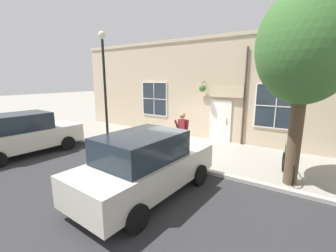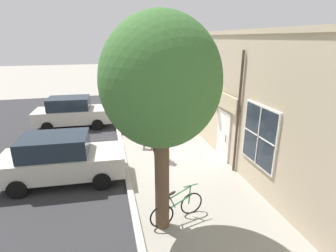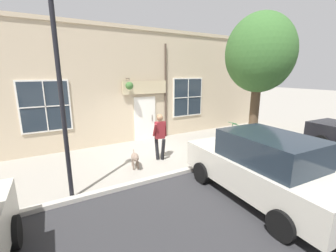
{
  "view_description": "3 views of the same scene",
  "coord_description": "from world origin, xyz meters",
  "px_view_note": "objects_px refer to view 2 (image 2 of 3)",
  "views": [
    {
      "loc": [
        8.65,
        4.79,
        3.13
      ],
      "look_at": [
        0.17,
        -0.87,
        0.98
      ],
      "focal_mm": 24.0,
      "sensor_mm": 36.0,
      "label": 1
    },
    {
      "loc": [
        2.59,
        10.26,
        4.95
      ],
      "look_at": [
        -0.32,
        -1.55,
        0.85
      ],
      "focal_mm": 28.0,
      "sensor_mm": 36.0,
      "label": 2
    },
    {
      "loc": [
        7.66,
        -3.64,
        3.2
      ],
      "look_at": [
        -1.07,
        1.44,
        0.82
      ],
      "focal_mm": 24.0,
      "sensor_mm": 36.0,
      "label": 3
    }
  ],
  "objects_px": {
    "dog_on_leash": "(146,141)",
    "street_lamp": "(119,73)",
    "pedestrian_walking": "(157,135)",
    "street_tree_by_curb": "(159,89)",
    "leaning_bicycle": "(177,208)",
    "parked_car_nearest_curb": "(73,112)",
    "parked_car_mid_block": "(61,159)"
  },
  "relations": [
    {
      "from": "pedestrian_walking",
      "to": "leaning_bicycle",
      "type": "bearing_deg",
      "value": 86.42
    },
    {
      "from": "street_lamp",
      "to": "pedestrian_walking",
      "type": "bearing_deg",
      "value": 110.57
    },
    {
      "from": "street_lamp",
      "to": "dog_on_leash",
      "type": "bearing_deg",
      "value": 113.66
    },
    {
      "from": "street_tree_by_curb",
      "to": "street_lamp",
      "type": "bearing_deg",
      "value": -86.52
    },
    {
      "from": "leaning_bicycle",
      "to": "pedestrian_walking",
      "type": "bearing_deg",
      "value": -93.58
    },
    {
      "from": "pedestrian_walking",
      "to": "parked_car_mid_block",
      "type": "xyz_separation_m",
      "value": [
        3.68,
        1.01,
        -0.18
      ]
    },
    {
      "from": "dog_on_leash",
      "to": "parked_car_mid_block",
      "type": "height_order",
      "value": "parked_car_mid_block"
    },
    {
      "from": "dog_on_leash",
      "to": "parked_car_nearest_curb",
      "type": "height_order",
      "value": "parked_car_nearest_curb"
    },
    {
      "from": "dog_on_leash",
      "to": "parked_car_nearest_curb",
      "type": "bearing_deg",
      "value": -49.91
    },
    {
      "from": "street_tree_by_curb",
      "to": "dog_on_leash",
      "type": "bearing_deg",
      "value": -95.23
    },
    {
      "from": "street_tree_by_curb",
      "to": "leaning_bicycle",
      "type": "distance_m",
      "value": 3.5
    },
    {
      "from": "street_tree_by_curb",
      "to": "parked_car_mid_block",
      "type": "height_order",
      "value": "street_tree_by_curb"
    },
    {
      "from": "street_tree_by_curb",
      "to": "street_lamp",
      "type": "relative_size",
      "value": 1.09
    },
    {
      "from": "dog_on_leash",
      "to": "street_tree_by_curb",
      "type": "bearing_deg",
      "value": 84.77
    },
    {
      "from": "pedestrian_walking",
      "to": "leaning_bicycle",
      "type": "xyz_separation_m",
      "value": [
        0.26,
        4.09,
        -0.68
      ]
    },
    {
      "from": "street_tree_by_curb",
      "to": "leaning_bicycle",
      "type": "height_order",
      "value": "street_tree_by_curb"
    },
    {
      "from": "leaning_bicycle",
      "to": "parked_car_nearest_curb",
      "type": "relative_size",
      "value": 0.38
    },
    {
      "from": "dog_on_leash",
      "to": "street_lamp",
      "type": "xyz_separation_m",
      "value": [
        0.95,
        -2.16,
        2.93
      ]
    },
    {
      "from": "street_tree_by_curb",
      "to": "street_lamp",
      "type": "distance_m",
      "value": 7.56
    },
    {
      "from": "pedestrian_walking",
      "to": "street_tree_by_curb",
      "type": "xyz_separation_m",
      "value": [
        0.77,
        4.24,
        2.78
      ]
    },
    {
      "from": "dog_on_leash",
      "to": "street_lamp",
      "type": "distance_m",
      "value": 3.77
    },
    {
      "from": "pedestrian_walking",
      "to": "dog_on_leash",
      "type": "bearing_deg",
      "value": -75.77
    },
    {
      "from": "pedestrian_walking",
      "to": "street_tree_by_curb",
      "type": "relative_size",
      "value": 0.32
    },
    {
      "from": "parked_car_nearest_curb",
      "to": "street_lamp",
      "type": "relative_size",
      "value": 0.86
    },
    {
      "from": "parked_car_nearest_curb",
      "to": "street_lamp",
      "type": "distance_m",
      "value": 4.16
    },
    {
      "from": "parked_car_mid_block",
      "to": "street_lamp",
      "type": "bearing_deg",
      "value": -119.69
    },
    {
      "from": "parked_car_nearest_curb",
      "to": "parked_car_mid_block",
      "type": "xyz_separation_m",
      "value": [
        -0.2,
        6.39,
        0.0
      ]
    },
    {
      "from": "street_tree_by_curb",
      "to": "parked_car_mid_block",
      "type": "relative_size",
      "value": 1.27
    },
    {
      "from": "pedestrian_walking",
      "to": "leaning_bicycle",
      "type": "distance_m",
      "value": 4.15
    },
    {
      "from": "street_lamp",
      "to": "street_tree_by_curb",
      "type": "bearing_deg",
      "value": 93.48
    },
    {
      "from": "street_tree_by_curb",
      "to": "parked_car_nearest_curb",
      "type": "height_order",
      "value": "street_tree_by_curb"
    },
    {
      "from": "leaning_bicycle",
      "to": "street_lamp",
      "type": "bearing_deg",
      "value": -82.46
    }
  ]
}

